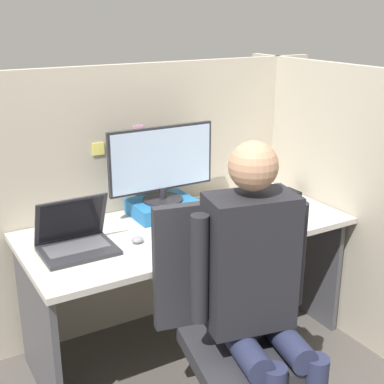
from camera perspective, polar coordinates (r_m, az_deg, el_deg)
ground_plane at (r=2.84m, az=3.45°, el=-19.57°), size 12.00×12.00×0.00m
cubicle_panel_back at (r=3.06m, az=-4.22°, el=-0.52°), size 2.17×0.05×1.50m
cubicle_panel_right at (r=3.17m, az=13.74°, el=-0.33°), size 0.04×1.39×1.50m
desk at (r=2.81m, az=-0.53°, el=-6.64°), size 1.67×0.74×0.71m
paper_box at (r=2.88m, az=-3.13°, el=-1.64°), size 0.34×0.26×0.08m
monitor at (r=2.81m, az=-3.25°, el=3.13°), size 0.60×0.22×0.40m
laptop at (r=2.51m, az=-12.28°, el=-5.08°), size 0.33×0.26×0.25m
mouse at (r=2.55m, az=-5.84°, el=-5.10°), size 0.06×0.05×0.03m
stapler at (r=3.21m, az=10.66°, el=-0.13°), size 0.04×0.12×0.04m
carrot_toy at (r=2.73m, az=8.14°, el=-3.45°), size 0.04×0.11×0.04m
office_chair at (r=2.32m, az=3.88°, el=-13.80°), size 0.55×0.60×1.01m
person at (r=2.10m, az=7.05°, el=-9.73°), size 0.47×0.44×1.32m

